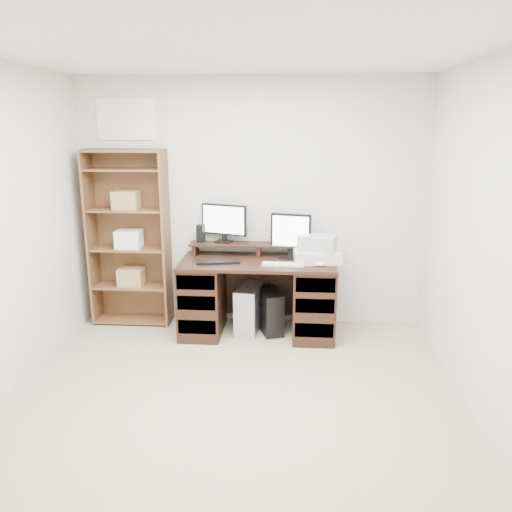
# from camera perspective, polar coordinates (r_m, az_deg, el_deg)

# --- Properties ---
(room) EXTENTS (3.54, 4.04, 2.54)m
(room) POSITION_cam_1_polar(r_m,az_deg,el_deg) (3.15, -3.58, 0.54)
(room) COLOR tan
(room) RESTS_ON ground
(desk) EXTENTS (1.50, 0.70, 0.75)m
(desk) POSITION_cam_1_polar(r_m,az_deg,el_deg) (4.95, 0.18, -4.54)
(desk) COLOR black
(desk) RESTS_ON ground
(riser_shelf) EXTENTS (1.40, 0.22, 0.12)m
(riser_shelf) POSITION_cam_1_polar(r_m,az_deg,el_deg) (5.02, 0.34, 1.13)
(riser_shelf) COLOR black
(riser_shelf) RESTS_ON desk
(monitor_wide) EXTENTS (0.47, 0.19, 0.39)m
(monitor_wide) POSITION_cam_1_polar(r_m,az_deg,el_deg) (5.05, -3.68, 4.00)
(monitor_wide) COLOR black
(monitor_wide) RESTS_ON riser_shelf
(monitor_small) EXTENTS (0.40, 0.19, 0.44)m
(monitor_small) POSITION_cam_1_polar(r_m,az_deg,el_deg) (4.91, 3.99, 2.53)
(monitor_small) COLOR black
(monitor_small) RESTS_ON desk
(speaker) EXTENTS (0.09, 0.09, 0.18)m
(speaker) POSITION_cam_1_polar(r_m,az_deg,el_deg) (5.10, -6.33, 2.59)
(speaker) COLOR black
(speaker) RESTS_ON riser_shelf
(keyboard_black) EXTENTS (0.43, 0.22, 0.02)m
(keyboard_black) POSITION_cam_1_polar(r_m,az_deg,el_deg) (4.76, -4.33, -0.67)
(keyboard_black) COLOR black
(keyboard_black) RESTS_ON desk
(keyboard_white) EXTENTS (0.40, 0.14, 0.02)m
(keyboard_white) POSITION_cam_1_polar(r_m,az_deg,el_deg) (4.68, 3.10, -0.96)
(keyboard_white) COLOR silver
(keyboard_white) RESTS_ON desk
(mouse) EXTENTS (0.09, 0.06, 0.04)m
(mouse) POSITION_cam_1_polar(r_m,az_deg,el_deg) (4.68, 7.36, -0.96)
(mouse) COLOR white
(mouse) RESTS_ON desk
(printer) EXTENTS (0.46, 0.36, 0.11)m
(printer) POSITION_cam_1_polar(r_m,az_deg,el_deg) (4.83, 6.98, 0.02)
(printer) COLOR beige
(printer) RESTS_ON desk
(basket) EXTENTS (0.39, 0.32, 0.15)m
(basket) POSITION_cam_1_polar(r_m,az_deg,el_deg) (4.80, 7.03, 1.49)
(basket) COLOR #A3A7AE
(basket) RESTS_ON printer
(tower_silver) EXTENTS (0.27, 0.49, 0.47)m
(tower_silver) POSITION_cam_1_polar(r_m,az_deg,el_deg) (5.05, -0.82, -6.01)
(tower_silver) COLOR #AFB1B6
(tower_silver) RESTS_ON ground
(tower_black) EXTENTS (0.31, 0.46, 0.42)m
(tower_black) POSITION_cam_1_polar(r_m,az_deg,el_deg) (5.05, 1.58, -6.30)
(tower_black) COLOR black
(tower_black) RESTS_ON ground
(bookshelf) EXTENTS (0.80, 0.30, 1.80)m
(bookshelf) POSITION_cam_1_polar(r_m,az_deg,el_deg) (5.26, -14.25, 2.14)
(bookshelf) COLOR brown
(bookshelf) RESTS_ON ground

